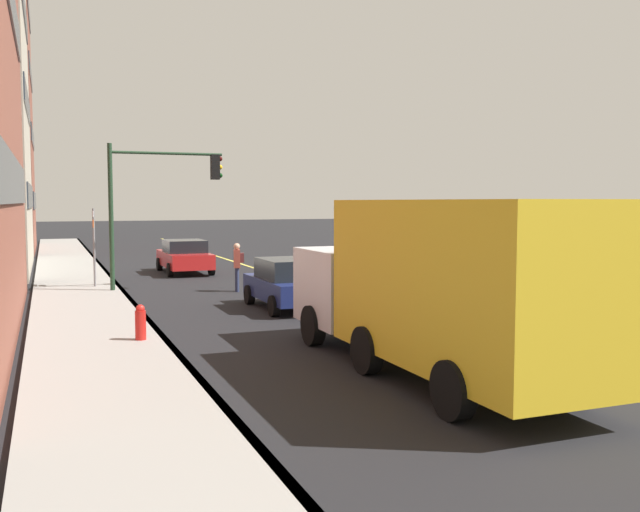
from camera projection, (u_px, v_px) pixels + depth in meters
name	position (u px, v px, depth m)	size (l,w,h in m)	color
ground	(344.00, 297.00, 23.65)	(200.00, 200.00, 0.00)	black
sidewalk_slab	(85.00, 308.00, 20.61)	(80.00, 2.99, 0.15)	gray
curb_edge	(134.00, 306.00, 21.13)	(80.00, 0.16, 0.15)	slate
lane_stripe_center	(344.00, 297.00, 23.65)	(80.00, 0.16, 0.01)	#D8CC4C
car_red	(184.00, 256.00, 31.49)	(4.53, 2.02, 1.50)	red
car_navy	(290.00, 283.00, 21.00)	(3.87, 2.05, 1.51)	navy
truck_yellow	(435.00, 285.00, 12.71)	(8.46, 2.41, 3.25)	silver
pedestrian_with_backpack	(237.00, 263.00, 24.95)	(0.45, 0.42, 1.74)	#262D4C
traffic_light_mast	(157.00, 191.00, 24.55)	(0.28, 4.01, 5.21)	#1E3823
street_sign_post	(94.00, 242.00, 25.20)	(0.60, 0.08, 2.98)	slate
fire_hydrant	(141.00, 326.00, 15.50)	(0.24, 0.24, 0.94)	red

